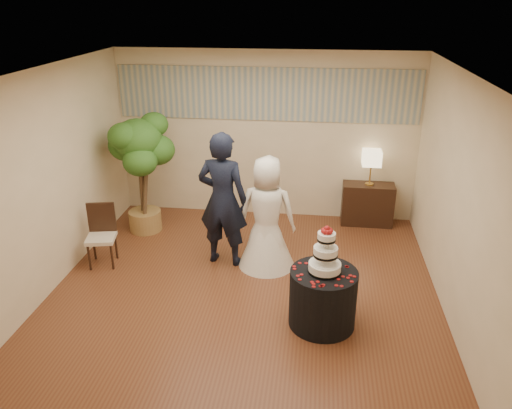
# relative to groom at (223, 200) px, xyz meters

# --- Properties ---
(floor) EXTENTS (5.00, 5.00, 0.00)m
(floor) POSITION_rel_groom_xyz_m (0.40, -0.70, -0.97)
(floor) COLOR brown
(floor) RESTS_ON ground
(ceiling) EXTENTS (5.00, 5.00, 0.00)m
(ceiling) POSITION_rel_groom_xyz_m (0.40, -0.70, 1.83)
(ceiling) COLOR white
(ceiling) RESTS_ON wall_back
(wall_back) EXTENTS (5.00, 0.06, 2.80)m
(wall_back) POSITION_rel_groom_xyz_m (0.40, 1.80, 0.43)
(wall_back) COLOR beige
(wall_back) RESTS_ON ground
(wall_front) EXTENTS (5.00, 0.06, 2.80)m
(wall_front) POSITION_rel_groom_xyz_m (0.40, -3.20, 0.43)
(wall_front) COLOR beige
(wall_front) RESTS_ON ground
(wall_left) EXTENTS (0.06, 5.00, 2.80)m
(wall_left) POSITION_rel_groom_xyz_m (-2.10, -0.70, 0.43)
(wall_left) COLOR beige
(wall_left) RESTS_ON ground
(wall_right) EXTENTS (0.06, 5.00, 2.80)m
(wall_right) POSITION_rel_groom_xyz_m (2.90, -0.70, 0.43)
(wall_right) COLOR beige
(wall_right) RESTS_ON ground
(mural_border) EXTENTS (4.90, 0.02, 0.85)m
(mural_border) POSITION_rel_groom_xyz_m (0.40, 1.78, 1.13)
(mural_border) COLOR #9BA091
(mural_border) RESTS_ON wall_back
(groom) EXTENTS (0.77, 0.57, 1.94)m
(groom) POSITION_rel_groom_xyz_m (0.00, 0.00, 0.00)
(groom) COLOR black
(groom) RESTS_ON floor
(bride) EXTENTS (0.85, 0.85, 1.62)m
(bride) POSITION_rel_groom_xyz_m (0.62, -0.02, -0.16)
(bride) COLOR white
(bride) RESTS_ON floor
(cake_table) EXTENTS (1.03, 1.03, 0.70)m
(cake_table) POSITION_rel_groom_xyz_m (1.41, -1.32, -0.62)
(cake_table) COLOR black
(cake_table) RESTS_ON floor
(wedding_cake) EXTENTS (0.37, 0.37, 0.58)m
(wedding_cake) POSITION_rel_groom_xyz_m (1.41, -1.32, 0.02)
(wedding_cake) COLOR white
(wedding_cake) RESTS_ON cake_table
(console) EXTENTS (0.85, 0.38, 0.70)m
(console) POSITION_rel_groom_xyz_m (2.14, 1.58, -0.62)
(console) COLOR black
(console) RESTS_ON floor
(table_lamp) EXTENTS (0.30, 0.30, 0.58)m
(table_lamp) POSITION_rel_groom_xyz_m (2.14, 1.58, 0.02)
(table_lamp) COLOR #D3BC8B
(table_lamp) RESTS_ON console
(ficus_tree) EXTENTS (1.17, 1.17, 1.96)m
(ficus_tree) POSITION_rel_groom_xyz_m (-1.48, 0.87, 0.01)
(ficus_tree) COLOR #30631F
(ficus_tree) RESTS_ON floor
(side_chair) EXTENTS (0.48, 0.50, 0.88)m
(side_chair) POSITION_rel_groom_xyz_m (-1.71, -0.30, -0.53)
(side_chair) COLOR black
(side_chair) RESTS_ON floor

